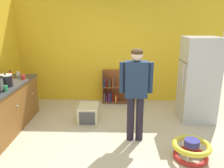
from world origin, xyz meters
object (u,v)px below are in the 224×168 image
Objects in this scene: baby_walker at (191,149)px; crock_pot at (6,81)px; standing_person at (136,88)px; white_cup at (18,74)px; green_cup at (5,88)px; ketchup_bottle at (11,78)px; pet_carrier at (89,113)px; kitchen_counter at (1,111)px; bookshelf at (116,89)px; refrigerator at (198,80)px; red_cup at (23,77)px.

crock_pot reaches higher than baby_walker.
standing_person reaches higher than white_cup.
white_cup is at bearing 99.43° from crock_pot.
green_cup is at bearing -66.39° from crock_pot.
crock_pot reaches higher than ketchup_bottle.
standing_person is at bearing -24.52° from white_cup.
pet_carrier reaches higher than baby_walker.
kitchen_counter reaches higher than bookshelf.
refrigerator is 1.68m from standing_person.
red_cup is at bearing 175.96° from pet_carrier.
kitchen_counter reaches higher than baby_walker.
refrigerator is 3.68m from red_cup.
ketchup_bottle is at bearing 105.88° from green_cup.
standing_person reaches higher than kitchen_counter.
standing_person is 3.01× the size of pet_carrier.
bookshelf is at bearing 44.84° from green_cup.
crock_pot reaches higher than green_cup.
pet_carrier is 2.24× the size of ketchup_bottle.
red_cup is at bearing 73.59° from kitchen_counter.
baby_walker is 3.89m from white_cup.
refrigerator reaches higher than standing_person.
standing_person is at bearing -1.03° from green_cup.
standing_person is 6.53× the size of crock_pot.
white_cup reaches higher than pet_carrier.
red_cup is at bearing 155.89° from baby_walker.
white_cup is 1.00× the size of green_cup.
kitchen_counter is 0.86m from red_cup.
white_cup is at bearing 176.79° from refrigerator.
red_cup is at bearing 90.73° from green_cup.
kitchen_counter is at bearing -168.78° from refrigerator.
kitchen_counter is 0.70m from ketchup_bottle.
pet_carrier is at bearing 141.05° from standing_person.
refrigerator is 3.85m from crock_pot.
bookshelf is 1.41× the size of baby_walker.
crock_pot is 0.31m from green_cup.
ketchup_bottle is (-2.45, 0.60, 0.01)m from standing_person.
standing_person is 2.43m from crock_pot.
refrigerator is 18.74× the size of red_cup.
baby_walker is at bearing -36.45° from pet_carrier.
red_cup is (0.11, 0.53, -0.07)m from crock_pot.
refrigerator is 2.95× the size of baby_walker.
baby_walker is (1.21, -2.52, -0.21)m from bookshelf.
white_cup is (-0.05, 0.99, 0.50)m from kitchen_counter.
pet_carrier is 1.75m from crock_pot.
green_cup is (-1.36, -0.71, 0.77)m from pet_carrier.
pet_carrier is 1.73m from ketchup_bottle.
refrigerator reaches higher than baby_walker.
green_cup is at bearing -89.27° from red_cup.
pet_carrier is 5.81× the size of green_cup.
bookshelf is at bearing 29.80° from red_cup.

